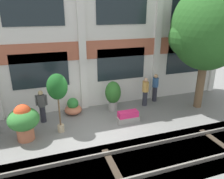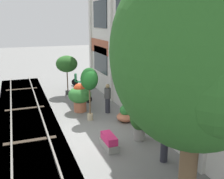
{
  "view_description": "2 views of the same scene",
  "coord_description": "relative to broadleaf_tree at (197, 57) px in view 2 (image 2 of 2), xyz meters",
  "views": [
    {
      "loc": [
        -2.09,
        -7.99,
        5.02
      ],
      "look_at": [
        0.91,
        0.83,
        1.59
      ],
      "focal_mm": 35.0,
      "sensor_mm": 36.0,
      "label": 1
    },
    {
      "loc": [
        10.27,
        -2.69,
        4.82
      ],
      "look_at": [
        -1.25,
        1.65,
        1.53
      ],
      "focal_mm": 42.0,
      "sensor_mm": 36.0,
      "label": 2
    }
  ],
  "objects": [
    {
      "name": "potted_plant_wide_bowl",
      "position": [
        -6.59,
        1.32,
        -3.72
      ],
      "size": [
        0.87,
        0.87,
        0.85
      ],
      "color": "#B76647",
      "rests_on": "ground"
    },
    {
      "name": "resident_near_plants",
      "position": [
        -1.85,
        1.45,
        -3.2
      ],
      "size": [
        0.37,
        0.43,
        1.61
      ],
      "rotation": [
        0.0,
        0.0,
        -0.69
      ],
      "color": "#282833",
      "rests_on": "ground"
    },
    {
      "name": "potted_plant_tall_urn",
      "position": [
        -12.28,
        -0.37,
        -2.04
      ],
      "size": [
        1.38,
        1.38,
        2.59
      ],
      "color": "#333333",
      "rests_on": "ground"
    },
    {
      "name": "rail_tracks",
      "position": [
        -5.87,
        -3.2,
        -4.2
      ],
      "size": [
        24.7,
        2.8,
        0.43
      ],
      "color": "#4C473F",
      "rests_on": "ground"
    },
    {
      "name": "potted_plant_glazed_jar",
      "position": [
        -4.54,
        1.04,
        -3.16
      ],
      "size": [
        0.81,
        0.81,
        1.59
      ],
      "color": "gray",
      "rests_on": "ground"
    },
    {
      "name": "apartment_facade",
      "position": [
        -5.87,
        2.12,
        0.08
      ],
      "size": [
        17.06,
        0.64,
        8.33
      ],
      "color": "silver",
      "rests_on": "ground"
    },
    {
      "name": "resident_by_doorway",
      "position": [
        -8.06,
        0.92,
        -3.22
      ],
      "size": [
        0.52,
        0.34,
        1.58
      ],
      "rotation": [
        0.0,
        0.0,
        -1.74
      ],
      "color": "#282833",
      "rests_on": "ground"
    },
    {
      "name": "broadleaf_tree",
      "position": [
        0.0,
        0.0,
        0.0
      ],
      "size": [
        3.82,
        3.63,
        6.26
      ],
      "color": "brown",
      "rests_on": "ground"
    },
    {
      "name": "scooter_near_curb",
      "position": [
        -14.41,
        1.09,
        -3.63
      ],
      "size": [
        0.79,
        1.26,
        0.98
      ],
      "rotation": [
        0.0,
        0.0,
        4.22
      ],
      "color": "black",
      "rests_on": "ground"
    },
    {
      "name": "ground_plane",
      "position": [
        -5.87,
        -0.84,
        -4.07
      ],
      "size": [
        80.0,
        80.0,
        0.0
      ],
      "primitive_type": "plane",
      "color": "slate"
    },
    {
      "name": "potted_plant_square_trough",
      "position": [
        -4.28,
        -0.38,
        -3.81
      ],
      "size": [
        1.06,
        0.46,
        0.55
      ],
      "color": "gray",
      "rests_on": "ground"
    },
    {
      "name": "scooter_second_parked",
      "position": [
        -10.37,
        0.16,
        -3.63
      ],
      "size": [
        1.1,
        0.97,
        0.98
      ],
      "rotation": [
        0.0,
        0.0,
        3.86
      ],
      "color": "black",
      "rests_on": "ground"
    },
    {
      "name": "resident_watching_tracks",
      "position": [
        -2.67,
        1.07,
        -3.21
      ],
      "size": [
        0.34,
        0.53,
        1.59
      ],
      "rotation": [
        0.0,
        0.0,
        -2.99
      ],
      "color": "#282833",
      "rests_on": "ground"
    },
    {
      "name": "potted_plant_ribbed_drum",
      "position": [
        -8.8,
        -0.4,
        -3.18
      ],
      "size": [
        1.24,
        1.24,
        1.55
      ],
      "color": "#B76647",
      "rests_on": "ground"
    },
    {
      "name": "potted_plant_terracotta_small",
      "position": [
        -7.38,
        -0.25,
        -2.06
      ],
      "size": [
        0.84,
        0.84,
        2.62
      ],
      "color": "tan",
      "rests_on": "ground"
    }
  ]
}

